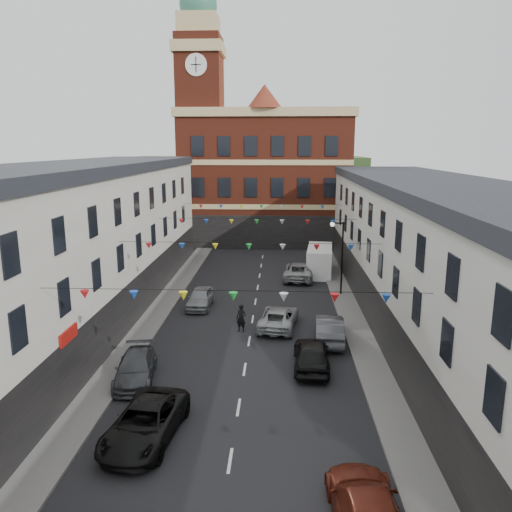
% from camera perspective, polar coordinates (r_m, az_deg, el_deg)
% --- Properties ---
extents(ground, '(160.00, 160.00, 0.00)m').
position_cam_1_polar(ground, '(27.60, -1.31, -12.84)').
color(ground, black).
rests_on(ground, ground).
extents(pavement_left, '(1.80, 64.00, 0.15)m').
position_cam_1_polar(pavement_left, '(30.59, -14.26, -10.47)').
color(pavement_left, '#605E5B').
rests_on(pavement_left, ground).
extents(pavement_right, '(1.80, 64.00, 0.15)m').
position_cam_1_polar(pavement_right, '(29.77, 12.60, -11.04)').
color(pavement_right, '#605E5B').
rests_on(pavement_right, ground).
extents(terrace_left, '(8.40, 56.00, 10.70)m').
position_cam_1_polar(terrace_left, '(29.94, -24.34, -1.10)').
color(terrace_left, beige).
rests_on(terrace_left, ground).
extents(terrace_right, '(8.40, 56.00, 9.70)m').
position_cam_1_polar(terrace_right, '(28.60, 23.08, -2.61)').
color(terrace_right, beige).
rests_on(terrace_right, ground).
extents(civic_building, '(20.60, 13.30, 18.50)m').
position_cam_1_polar(civic_building, '(62.97, 1.10, 9.12)').
color(civic_building, maroon).
rests_on(civic_building, ground).
extents(clock_tower, '(5.60, 5.60, 30.00)m').
position_cam_1_polar(clock_tower, '(60.69, -6.32, 15.34)').
color(clock_tower, maroon).
rests_on(clock_tower, ground).
extents(distant_hill, '(40.00, 14.00, 10.00)m').
position_cam_1_polar(distant_hill, '(87.35, -1.10, 7.99)').
color(distant_hill, '#2A4721').
rests_on(distant_hill, ground).
extents(street_lamp, '(1.10, 0.36, 6.00)m').
position_cam_1_polar(street_lamp, '(39.97, 9.50, 0.90)').
color(street_lamp, black).
rests_on(street_lamp, ground).
extents(car_left_c, '(3.06, 5.60, 1.49)m').
position_cam_1_polar(car_left_c, '(21.94, -12.54, -18.10)').
color(car_left_c, black).
rests_on(car_left_c, ground).
extents(car_left_d, '(2.51, 4.85, 1.34)m').
position_cam_1_polar(car_left_d, '(26.89, -13.61, -12.34)').
color(car_left_d, '#3F4247').
rests_on(car_left_d, ground).
extents(car_left_e, '(1.80, 4.27, 1.44)m').
position_cam_1_polar(car_left_e, '(37.54, -6.38, -4.78)').
color(car_left_e, gray).
rests_on(car_left_e, ground).
extents(car_right_c, '(2.37, 5.37, 1.53)m').
position_cam_1_polar(car_right_c, '(17.62, 12.63, -26.62)').
color(car_right_c, maroon).
rests_on(car_right_c, ground).
extents(car_right_d, '(2.04, 4.76, 1.60)m').
position_cam_1_polar(car_right_d, '(27.59, 6.36, -11.10)').
color(car_right_d, black).
rests_on(car_right_d, ground).
extents(car_right_e, '(2.00, 4.89, 1.58)m').
position_cam_1_polar(car_right_e, '(31.32, 8.39, -8.25)').
color(car_right_e, '#4B4C52').
rests_on(car_right_e, ground).
extents(car_right_f, '(3.05, 5.76, 1.54)m').
position_cam_1_polar(car_right_f, '(45.22, 4.93, -1.70)').
color(car_right_f, '#999B9D').
rests_on(car_right_f, ground).
extents(moving_car, '(2.96, 5.27, 1.39)m').
position_cam_1_polar(moving_car, '(33.30, 2.59, -7.02)').
color(moving_car, '#9FA3A6').
rests_on(moving_car, ground).
extents(white_van, '(2.80, 5.98, 2.56)m').
position_cam_1_polar(white_van, '(47.19, 7.27, -0.52)').
color(white_van, white).
rests_on(white_van, ground).
extents(pedestrian, '(0.78, 0.65, 1.83)m').
position_cam_1_polar(pedestrian, '(32.47, -1.71, -7.12)').
color(pedestrian, black).
rests_on(pedestrian, ground).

